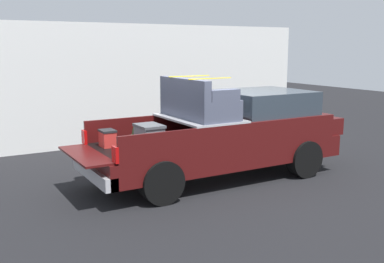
{
  "coord_description": "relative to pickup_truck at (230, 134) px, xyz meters",
  "views": [
    {
      "loc": [
        -5.26,
        -8.04,
        2.84
      ],
      "look_at": [
        -0.6,
        0.0,
        1.1
      ],
      "focal_mm": 42.48,
      "sensor_mm": 36.0,
      "label": 1
    }
  ],
  "objects": [
    {
      "name": "ground_plane",
      "position": [
        -0.37,
        0.0,
        -0.96
      ],
      "size": [
        40.0,
        40.0,
        0.0
      ],
      "primitive_type": "plane",
      "color": "black"
    },
    {
      "name": "pickup_truck",
      "position": [
        0.0,
        0.0,
        0.0
      ],
      "size": [
        6.05,
        2.06,
        2.23
      ],
      "color": "#470F0F",
      "rests_on": "ground_plane"
    },
    {
      "name": "building_facade",
      "position": [
        -0.41,
        4.64,
        0.79
      ],
      "size": [
        11.99,
        0.36,
        3.5
      ],
      "primitive_type": "cube",
      "color": "white",
      "rests_on": "ground_plane"
    },
    {
      "name": "trash_can",
      "position": [
        2.71,
        2.97,
        -0.47
      ],
      "size": [
        0.6,
        0.6,
        0.98
      ],
      "color": "#2D2D33",
      "rests_on": "ground_plane"
    }
  ]
}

